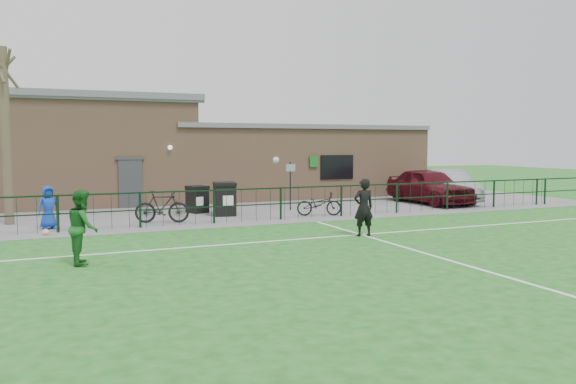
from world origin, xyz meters
name	(u,v)px	position (x,y,z in m)	size (l,w,h in m)	color
ground	(375,267)	(0.00, 0.00, 0.00)	(90.00, 90.00, 0.00)	#1A591B
paving_strip	(213,206)	(0.00, 13.50, 0.01)	(34.00, 13.00, 0.02)	slate
pitch_line_touch	(257,222)	(0.00, 7.80, 0.00)	(28.00, 0.10, 0.01)	white
pitch_line_mid	(301,239)	(0.00, 4.00, 0.00)	(28.00, 0.10, 0.01)	white
pitch_line_perp	(446,259)	(2.00, 0.00, 0.00)	(0.10, 16.00, 0.01)	white
perimeter_fence	(255,205)	(0.00, 8.00, 0.60)	(28.00, 0.10, 1.20)	black
bare_tree	(6,137)	(-8.00, 10.50, 3.00)	(0.30, 0.30, 6.00)	#4E402F
wheelie_bin_left	(197,200)	(-1.30, 11.17, 0.51)	(0.65, 0.74, 0.99)	black
wheelie_bin_right	(225,200)	(-0.54, 9.93, 0.61)	(0.79, 0.89, 1.19)	black
sign_post	(290,186)	(2.48, 10.52, 1.02)	(0.06, 0.06, 2.00)	black
car_maroon	(429,186)	(9.36, 10.35, 0.83)	(1.91, 4.76, 1.62)	#4D0D17
car_silver	(448,186)	(10.61, 10.59, 0.78)	(1.62, 4.64, 1.53)	#93959A
bicycle_d	(162,207)	(-3.13, 8.85, 0.58)	(0.53, 1.87, 1.12)	black
bicycle_e	(319,204)	(2.77, 8.44, 0.47)	(0.59, 1.70, 0.90)	black
spectator_child	(48,207)	(-6.77, 8.93, 0.72)	(0.68, 0.44, 1.40)	#133BB3
goalkeeper_kick	(361,206)	(1.91, 3.84, 0.90)	(1.83, 3.92, 2.32)	black
outfield_player	(83,227)	(-6.04, 2.95, 0.86)	(0.84, 0.65, 1.73)	#1B5F20
ball_ground	(46,232)	(-6.87, 7.60, 0.10)	(0.20, 0.20, 0.20)	white
clubhouse	(178,155)	(-0.88, 16.50, 2.22)	(24.25, 5.40, 4.96)	#A47B5B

